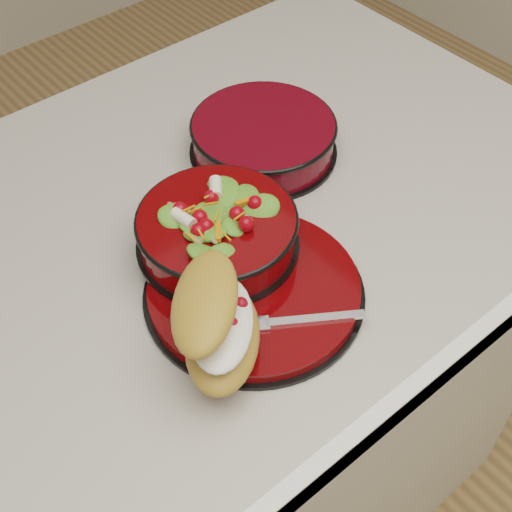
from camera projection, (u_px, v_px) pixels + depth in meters
island_counter at (193, 407)px, 1.26m from camera, size 1.24×0.74×0.90m
dinner_plate at (255, 290)px, 0.86m from camera, size 0.27×0.27×0.02m
salad_bowl at (217, 227)px, 0.87m from camera, size 0.20×0.20×0.09m
croissant at (218, 322)px, 0.76m from camera, size 0.16×0.18×0.09m
fork at (297, 320)px, 0.81m from camera, size 0.13×0.09×0.00m
extra_bowl at (263, 137)px, 1.02m from camera, size 0.22×0.22×0.05m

